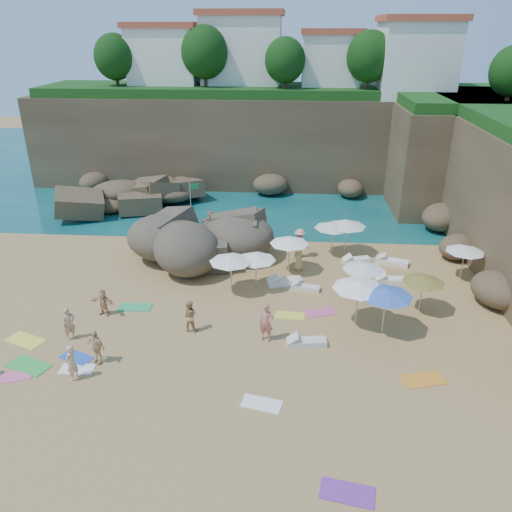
# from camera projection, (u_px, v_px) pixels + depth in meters

# --- Properties ---
(ground) EXTENTS (120.00, 120.00, 0.00)m
(ground) POSITION_uv_depth(u_px,v_px,m) (214.00, 314.00, 25.95)
(ground) COLOR tan
(ground) RESTS_ON ground
(seawater) EXTENTS (120.00, 120.00, 0.00)m
(seawater) POSITION_uv_depth(u_px,v_px,m) (256.00, 167.00, 53.14)
(seawater) COLOR #0C4751
(seawater) RESTS_ON ground
(cliff_back) EXTENTS (44.00, 8.00, 8.00)m
(cliff_back) POSITION_uv_depth(u_px,v_px,m) (273.00, 139.00, 46.81)
(cliff_back) COLOR brown
(cliff_back) RESTS_ON ground
(cliff_corner) EXTENTS (10.00, 12.00, 8.00)m
(cliff_corner) POSITION_uv_depth(u_px,v_px,m) (451.00, 154.00, 41.29)
(cliff_corner) COLOR brown
(cliff_corner) RESTS_ON ground
(rock_promontory) EXTENTS (12.00, 7.00, 2.00)m
(rock_promontory) POSITION_uv_depth(u_px,v_px,m) (111.00, 208.00, 41.18)
(rock_promontory) COLOR brown
(rock_promontory) RESTS_ON ground
(clifftop_buildings) EXTENTS (28.48, 9.48, 7.00)m
(clifftop_buildings) POSITION_uv_depth(u_px,v_px,m) (285.00, 56.00, 44.44)
(clifftop_buildings) COLOR white
(clifftop_buildings) RESTS_ON cliff_back
(clifftop_trees) EXTENTS (35.60, 23.82, 4.40)m
(clifftop_trees) POSITION_uv_depth(u_px,v_px,m) (307.00, 60.00, 38.63)
(clifftop_trees) COLOR #11380F
(clifftop_trees) RESTS_ON ground
(marina_masts) EXTENTS (3.10, 0.10, 6.00)m
(marina_masts) POSITION_uv_depth(u_px,v_px,m) (101.00, 137.00, 52.97)
(marina_masts) COLOR white
(marina_masts) RESTS_ON ground
(rock_outcrop) EXTENTS (9.51, 8.51, 3.12)m
(rock_outcrop) POSITION_uv_depth(u_px,v_px,m) (199.00, 265.00, 31.21)
(rock_outcrop) COLOR brown
(rock_outcrop) RESTS_ON ground
(flag_pole) EXTENTS (0.66, 0.27, 3.45)m
(flag_pole) POSITION_uv_depth(u_px,v_px,m) (192.00, 199.00, 36.20)
(flag_pole) COLOR silver
(flag_pole) RESTS_ON ground
(parasol_0) EXTENTS (2.46, 2.46, 2.33)m
(parasol_0) POSITION_uv_depth(u_px,v_px,m) (347.00, 223.00, 31.92)
(parasol_0) COLOR silver
(parasol_0) RESTS_ON ground
(parasol_1) EXTENTS (2.36, 2.36, 2.23)m
(parasol_1) POSITION_uv_depth(u_px,v_px,m) (333.00, 225.00, 31.83)
(parasol_1) COLOR silver
(parasol_1) RESTS_ON ground
(parasol_2) EXTENTS (2.35, 2.35, 2.23)m
(parasol_2) POSITION_uv_depth(u_px,v_px,m) (289.00, 241.00, 29.57)
(parasol_2) COLOR silver
(parasol_2) RESTS_ON ground
(parasol_4) EXTENTS (2.25, 2.25, 2.13)m
(parasol_4) POSITION_uv_depth(u_px,v_px,m) (364.00, 267.00, 26.59)
(parasol_4) COLOR silver
(parasol_4) RESTS_ON ground
(parasol_5) EXTENTS (2.39, 2.39, 2.26)m
(parasol_5) POSITION_uv_depth(u_px,v_px,m) (231.00, 259.00, 27.21)
(parasol_5) COLOR silver
(parasol_5) RESTS_ON ground
(parasol_6) EXTENTS (2.19, 2.19, 2.07)m
(parasol_6) POSITION_uv_depth(u_px,v_px,m) (424.00, 279.00, 25.37)
(parasol_6) COLOR silver
(parasol_6) RESTS_ON ground
(parasol_8) EXTENTS (2.21, 2.21, 2.09)m
(parasol_8) POSITION_uv_depth(u_px,v_px,m) (465.00, 249.00, 28.78)
(parasol_8) COLOR silver
(parasol_8) RESTS_ON ground
(parasol_9) EXTENTS (2.24, 2.24, 2.12)m
(parasol_9) POSITION_uv_depth(u_px,v_px,m) (256.00, 257.00, 27.71)
(parasol_9) COLOR silver
(parasol_9) RESTS_ON ground
(parasol_10) EXTENTS (2.55, 2.55, 2.41)m
(parasol_10) POSITION_uv_depth(u_px,v_px,m) (387.00, 292.00, 23.47)
(parasol_10) COLOR silver
(parasol_10) RESTS_ON ground
(parasol_11) EXTENTS (2.59, 2.59, 2.45)m
(parasol_11) POSITION_uv_depth(u_px,v_px,m) (359.00, 285.00, 24.08)
(parasol_11) COLOR silver
(parasol_11) RESTS_ON ground
(lounger_0) EXTENTS (1.68, 0.85, 0.25)m
(lounger_0) POSITION_uv_depth(u_px,v_px,m) (306.00, 288.00, 28.29)
(lounger_0) COLOR silver
(lounger_0) RESTS_ON ground
(lounger_1) EXTENTS (1.85, 1.05, 0.27)m
(lounger_1) POSITION_uv_depth(u_px,v_px,m) (356.00, 260.00, 31.59)
(lounger_1) COLOR white
(lounger_1) RESTS_ON ground
(lounger_2) EXTENTS (2.11, 1.22, 0.31)m
(lounger_2) POSITION_uv_depth(u_px,v_px,m) (285.00, 282.00, 28.87)
(lounger_2) COLOR white
(lounger_2) RESTS_ON ground
(lounger_3) EXTENTS (1.89, 0.69, 0.29)m
(lounger_3) POSITION_uv_depth(u_px,v_px,m) (392.00, 280.00, 29.05)
(lounger_3) COLOR white
(lounger_3) RESTS_ON ground
(lounger_4) EXTENTS (2.06, 1.23, 0.30)m
(lounger_4) POSITION_uv_depth(u_px,v_px,m) (392.00, 262.00, 31.34)
(lounger_4) COLOR white
(lounger_4) RESTS_ON ground
(lounger_5) EXTENTS (1.91, 0.86, 0.29)m
(lounger_5) POSITION_uv_depth(u_px,v_px,m) (307.00, 342.00, 23.34)
(lounger_5) COLOR silver
(lounger_5) RESTS_ON ground
(towel_0) EXTENTS (1.67, 1.28, 0.03)m
(towel_0) POSITION_uv_depth(u_px,v_px,m) (77.00, 357.00, 22.49)
(towel_0) COLOR blue
(towel_0) RESTS_ON ground
(towel_1) EXTENTS (1.73, 1.28, 0.03)m
(towel_1) POSITION_uv_depth(u_px,v_px,m) (13.00, 377.00, 21.26)
(towel_1) COLOR #EB5B8C
(towel_1) RESTS_ON ground
(towel_3) EXTENTS (2.14, 1.57, 0.03)m
(towel_3) POSITION_uv_depth(u_px,v_px,m) (29.00, 366.00, 21.94)
(towel_3) COLOR green
(towel_3) RESTS_ON ground
(towel_4) EXTENTS (2.04, 1.52, 0.03)m
(towel_4) POSITION_uv_depth(u_px,v_px,m) (26.00, 340.00, 23.71)
(towel_4) COLOR #FAE841
(towel_4) RESTS_ON ground
(towel_5) EXTENTS (1.49, 0.78, 0.03)m
(towel_5) POSITION_uv_depth(u_px,v_px,m) (77.00, 369.00, 21.74)
(towel_5) COLOR white
(towel_5) RESTS_ON ground
(towel_6) EXTENTS (1.87, 1.17, 0.03)m
(towel_6) POSITION_uv_depth(u_px,v_px,m) (347.00, 493.00, 15.95)
(towel_6) COLOR purple
(towel_6) RESTS_ON ground
(towel_9) EXTENTS (1.69, 1.20, 0.03)m
(towel_9) POSITION_uv_depth(u_px,v_px,m) (321.00, 312.00, 26.05)
(towel_9) COLOR #D1518D
(towel_9) RESTS_ON ground
(towel_10) EXTENTS (2.02, 1.38, 0.03)m
(towel_10) POSITION_uv_depth(u_px,v_px,m) (423.00, 380.00, 21.07)
(towel_10) COLOR orange
(towel_10) RESTS_ON ground
(towel_11) EXTENTS (1.78, 0.94, 0.03)m
(towel_11) POSITION_uv_depth(u_px,v_px,m) (135.00, 307.00, 26.52)
(towel_11) COLOR #2EA261
(towel_11) RESTS_ON ground
(towel_12) EXTENTS (1.56, 0.86, 0.03)m
(towel_12) POSITION_uv_depth(u_px,v_px,m) (290.00, 315.00, 25.76)
(towel_12) COLOR yellow
(towel_12) RESTS_ON ground
(towel_13) EXTENTS (1.72, 1.12, 0.03)m
(towel_13) POSITION_uv_depth(u_px,v_px,m) (262.00, 404.00, 19.72)
(towel_13) COLOR white
(towel_13) RESTS_ON ground
(person_stand_0) EXTENTS (0.70, 0.72, 1.67)m
(person_stand_0) POSITION_uv_depth(u_px,v_px,m) (69.00, 324.00, 23.53)
(person_stand_0) COLOR tan
(person_stand_0) RESTS_ON ground
(person_stand_1) EXTENTS (0.86, 0.71, 1.63)m
(person_stand_1) POSITION_uv_depth(u_px,v_px,m) (189.00, 316.00, 24.20)
(person_stand_1) COLOR tan
(person_stand_1) RESTS_ON ground
(person_stand_2) EXTENTS (1.34, 0.83, 1.93)m
(person_stand_2) POSITION_uv_depth(u_px,v_px,m) (300.00, 243.00, 31.98)
(person_stand_2) COLOR #F39E8A
(person_stand_2) RESTS_ON ground
(person_stand_3) EXTENTS (0.71, 1.20, 1.92)m
(person_stand_3) POSITION_uv_depth(u_px,v_px,m) (356.00, 283.00, 26.96)
(person_stand_3) COLOR #A96D54
(person_stand_3) RESTS_ON ground
(person_stand_4) EXTENTS (0.81, 0.86, 1.57)m
(person_stand_4) POSITION_uv_depth(u_px,v_px,m) (298.00, 258.00, 30.29)
(person_stand_4) COLOR tan
(person_stand_4) RESTS_ON ground
(person_stand_5) EXTENTS (1.49, 0.70, 1.55)m
(person_stand_5) POSITION_uv_depth(u_px,v_px,m) (211.00, 221.00, 36.18)
(person_stand_5) COLOR tan
(person_stand_5) RESTS_ON ground
(person_stand_6) EXTENTS (0.51, 0.67, 1.67)m
(person_stand_6) POSITION_uv_depth(u_px,v_px,m) (71.00, 362.00, 20.80)
(person_stand_6) COLOR #E3AB81
(person_stand_6) RESTS_ON ground
(person_lie_1) EXTENTS (1.51, 1.86, 0.39)m
(person_lie_1) POSITION_uv_depth(u_px,v_px,m) (98.00, 359.00, 22.10)
(person_lie_1) COLOR #DFB87E
(person_lie_1) RESTS_ON ground
(person_lie_3) EXTENTS (1.60, 1.68, 0.38)m
(person_lie_3) POSITION_uv_depth(u_px,v_px,m) (104.00, 311.00, 25.78)
(person_lie_3) COLOR tan
(person_lie_3) RESTS_ON ground
(person_lie_4) EXTENTS (1.14, 1.98, 0.45)m
(person_lie_4) POSITION_uv_depth(u_px,v_px,m) (266.00, 336.00, 23.68)
(person_lie_4) COLOR #B6685B
(person_lie_4) RESTS_ON ground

